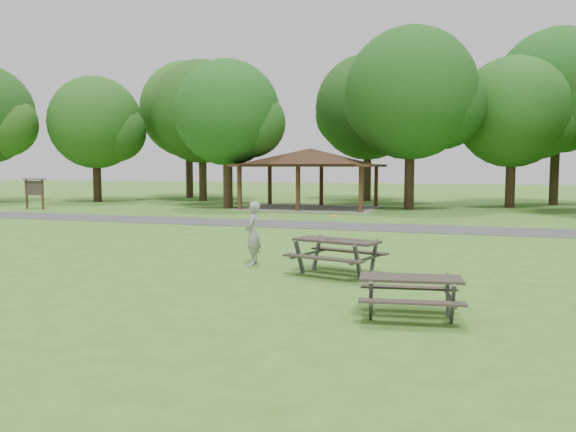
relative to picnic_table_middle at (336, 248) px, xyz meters
The scene contains 16 objects.
ground 4.01m from the picnic_table_middle, 129.94° to the right, with size 160.00×160.00×0.00m, color #3C7020.
asphalt_path 11.28m from the picnic_table_middle, 103.03° to the left, with size 120.00×3.20×0.02m, color #3F3F41.
pavilion 22.10m from the picnic_table_middle, 107.32° to the left, with size 8.60×7.01×3.76m.
notice_board 27.06m from the picnic_table_middle, 146.41° to the left, with size 1.60×0.30×1.88m.
tree_row_b 32.88m from the picnic_table_middle, 136.20° to the left, with size 7.14×6.80×9.28m.
tree_row_c 31.32m from the picnic_table_middle, 122.31° to the left, with size 8.19×7.80×10.67m.
tree_row_d 23.18m from the picnic_table_middle, 120.44° to the left, with size 6.93×6.60×9.27m.
tree_row_e 22.84m from the picnic_table_middle, 91.14° to the left, with size 8.40×8.00×11.02m.
tree_row_f 26.60m from the picnic_table_middle, 77.72° to the left, with size 7.35×7.00×9.55m.
tree_deep_a 35.91m from the picnic_table_middle, 123.39° to the left, with size 8.40×8.00×11.38m.
tree_deep_b 30.96m from the picnic_table_middle, 98.42° to the left, with size 8.40×8.00×11.13m.
tree_deep_c 30.99m from the picnic_table_middle, 73.54° to the left, with size 8.82×8.40×11.90m.
picnic_table_middle is the anchor object (origin of this frame).
picnic_table_far 4.03m from the picnic_table_middle, 58.68° to the right, with size 1.90×1.61×0.75m.
frisbee_in_flight 0.85m from the picnic_table_middle, 92.39° to the right, with size 0.26×0.26×0.02m.
frisbee_thrower 2.51m from the picnic_table_middle, 164.77° to the left, with size 0.61×0.40×1.68m, color #999A9C.
Camera 1 is at (5.56, -10.03, 2.59)m, focal length 35.00 mm.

